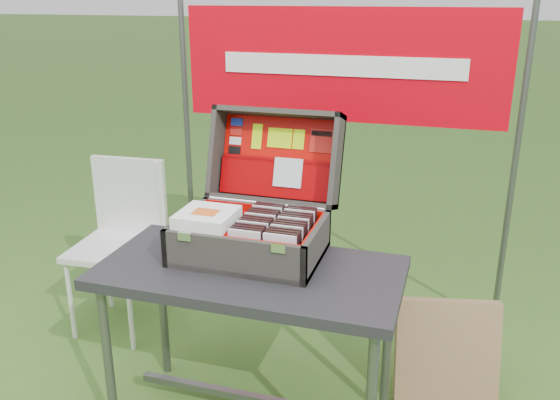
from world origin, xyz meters
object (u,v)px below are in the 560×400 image
(chair, at_px, (114,251))
(cardboard_box, at_px, (447,353))
(suitcase, at_px, (254,190))
(table, at_px, (251,349))

(chair, height_order, cardboard_box, chair)
(suitcase, height_order, cardboard_box, suitcase)
(suitcase, bearing_deg, chair, 158.97)
(table, distance_m, cardboard_box, 0.83)
(suitcase, distance_m, chair, 1.05)
(table, xyz_separation_m, cardboard_box, (0.72, 0.39, -0.12))
(suitcase, xyz_separation_m, cardboard_box, (0.76, 0.23, -0.71))
(suitcase, xyz_separation_m, chair, (-0.86, 0.33, -0.51))
(table, bearing_deg, cardboard_box, 28.35)
(chair, distance_m, cardboard_box, 1.63)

